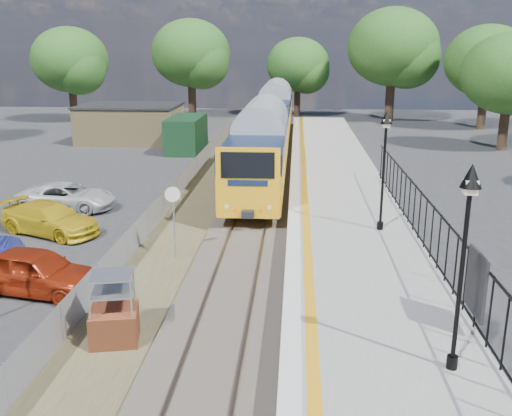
# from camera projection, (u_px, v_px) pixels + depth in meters

# --- Properties ---
(ground) EXTENTS (120.00, 120.00, 0.00)m
(ground) POSITION_uv_depth(u_px,v_px,m) (227.00, 315.00, 17.03)
(ground) COLOR #2D2D30
(ground) RESTS_ON ground
(track_bed) EXTENTS (5.90, 80.00, 0.29)m
(track_bed) POSITION_uv_depth(u_px,v_px,m) (242.00, 219.00, 26.33)
(track_bed) COLOR #473F38
(track_bed) RESTS_ON ground
(platform) EXTENTS (5.00, 70.00, 0.90)m
(platform) POSITION_uv_depth(u_px,v_px,m) (347.00, 224.00, 24.31)
(platform) COLOR gray
(platform) RESTS_ON ground
(platform_edge) EXTENTS (0.90, 70.00, 0.01)m
(platform_edge) POSITION_uv_depth(u_px,v_px,m) (298.00, 213.00, 24.32)
(platform_edge) COLOR silver
(platform_edge) RESTS_ON platform
(victorian_lamp_south) EXTENTS (0.44, 0.44, 4.60)m
(victorian_lamp_south) POSITION_uv_depth(u_px,v_px,m) (467.00, 221.00, 11.65)
(victorian_lamp_south) COLOR black
(victorian_lamp_south) RESTS_ON platform
(victorian_lamp_north) EXTENTS (0.44, 0.44, 4.60)m
(victorian_lamp_north) POSITION_uv_depth(u_px,v_px,m) (385.00, 143.00, 21.27)
(victorian_lamp_north) COLOR black
(victorian_lamp_north) RESTS_ON platform
(palisade_fence) EXTENTS (0.12, 26.00, 2.00)m
(palisade_fence) POSITION_uv_depth(u_px,v_px,m) (437.00, 238.00, 18.24)
(palisade_fence) COLOR black
(palisade_fence) RESTS_ON platform
(wire_fence) EXTENTS (0.06, 52.00, 1.20)m
(wire_fence) POSITION_uv_depth(u_px,v_px,m) (172.00, 194.00, 28.68)
(wire_fence) COLOR #999EA3
(wire_fence) RESTS_ON ground
(outbuilding) EXTENTS (10.80, 10.10, 3.12)m
(outbuilding) POSITION_uv_depth(u_px,v_px,m) (141.00, 125.00, 47.33)
(outbuilding) COLOR #9F8A5A
(outbuilding) RESTS_ON ground
(tree_line) EXTENTS (56.80, 43.80, 11.88)m
(tree_line) POSITION_uv_depth(u_px,v_px,m) (292.00, 59.00, 55.47)
(tree_line) COLOR #332319
(tree_line) RESTS_ON ground
(train) EXTENTS (2.82, 40.83, 3.51)m
(train) POSITION_uv_depth(u_px,v_px,m) (271.00, 121.00, 43.38)
(train) COLOR #F1A715
(train) RESTS_ON ground
(brick_plinth) EXTENTS (1.47, 1.47, 2.01)m
(brick_plinth) POSITION_uv_depth(u_px,v_px,m) (114.00, 310.00, 15.24)
(brick_plinth) COLOR #994A27
(brick_plinth) RESTS_ON ground
(speed_sign) EXTENTS (0.56, 0.17, 2.83)m
(speed_sign) POSITION_uv_depth(u_px,v_px,m) (173.00, 210.00, 21.03)
(speed_sign) COLOR #999EA3
(speed_sign) RESTS_ON ground
(car_red) EXTENTS (4.66, 2.60, 1.50)m
(car_red) POSITION_uv_depth(u_px,v_px,m) (36.00, 271.00, 18.42)
(car_red) COLOR maroon
(car_red) RESTS_ON ground
(car_yellow) EXTENTS (4.99, 3.52, 1.34)m
(car_yellow) POSITION_uv_depth(u_px,v_px,m) (50.00, 219.00, 24.34)
(car_yellow) COLOR gold
(car_yellow) RESTS_ON ground
(car_white) EXTENTS (4.86, 2.44, 1.32)m
(car_white) POSITION_uv_depth(u_px,v_px,m) (66.00, 197.00, 27.96)
(car_white) COLOR silver
(car_white) RESTS_ON ground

